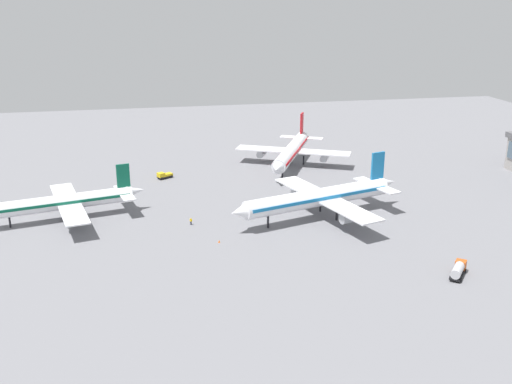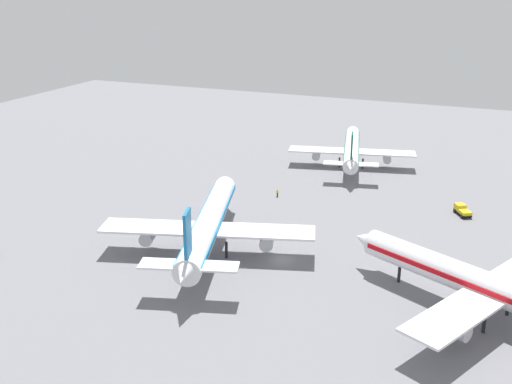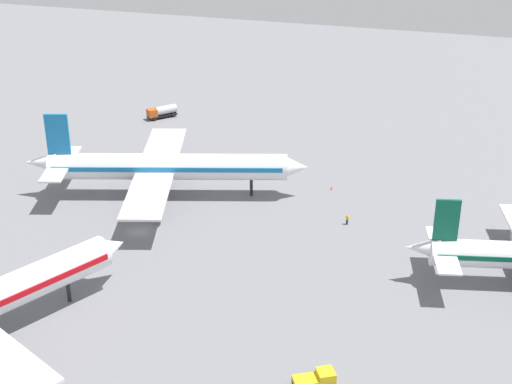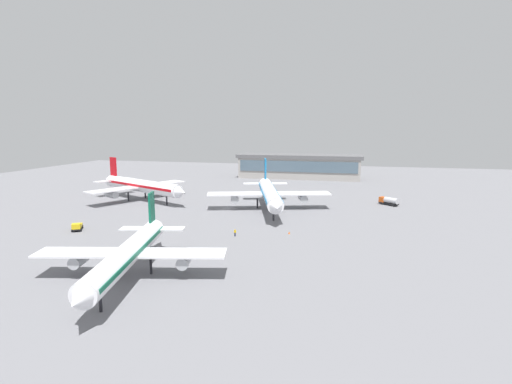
% 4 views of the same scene
% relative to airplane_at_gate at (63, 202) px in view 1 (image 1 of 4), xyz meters
% --- Properties ---
extents(ground, '(288.00, 288.00, 0.00)m').
position_rel_airplane_at_gate_xyz_m(ground, '(2.08, -57.78, -4.33)').
color(ground, slate).
extents(airplane_at_gate, '(31.57, 38.78, 11.92)m').
position_rel_airplane_at_gate_xyz_m(airplane_at_gate, '(0.00, 0.00, 0.00)').
color(airplane_at_gate, white).
rests_on(airplane_at_gate, ground).
extents(airplane_taxiing, '(41.59, 34.58, 13.60)m').
position_rel_airplane_at_gate_xyz_m(airplane_taxiing, '(34.20, -64.20, 0.61)').
color(airplane_taxiing, white).
rests_on(airplane_taxiing, ground).
extents(airplane_distant, '(36.76, 44.89, 13.96)m').
position_rel_airplane_at_gate_xyz_m(airplane_distant, '(-10.61, -59.12, 0.74)').
color(airplane_distant, white).
rests_on(airplane_distant, ground).
extents(fuel_truck, '(6.04, 5.52, 2.50)m').
position_rel_airplane_at_gate_xyz_m(fuel_truck, '(-45.53, -75.25, -2.94)').
color(fuel_truck, black).
rests_on(fuel_truck, ground).
extents(pushback_tractor, '(3.85, 4.76, 1.90)m').
position_rel_airplane_at_gate_xyz_m(pushback_tractor, '(28.81, -24.70, -3.36)').
color(pushback_tractor, black).
rests_on(pushback_tractor, ground).
extents(ground_crew_worker, '(0.52, 0.52, 1.67)m').
position_rel_airplane_at_gate_xyz_m(ground_crew_worker, '(-9.20, -28.79, -3.48)').
color(ground_crew_worker, '#1E2338').
rests_on(ground_crew_worker, ground).
extents(safety_cone_near_gate, '(0.44, 0.44, 0.60)m').
position_rel_airplane_at_gate_xyz_m(safety_cone_near_gate, '(-20.75, -33.66, -4.03)').
color(safety_cone_near_gate, '#EA590C').
rests_on(safety_cone_near_gate, ground).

